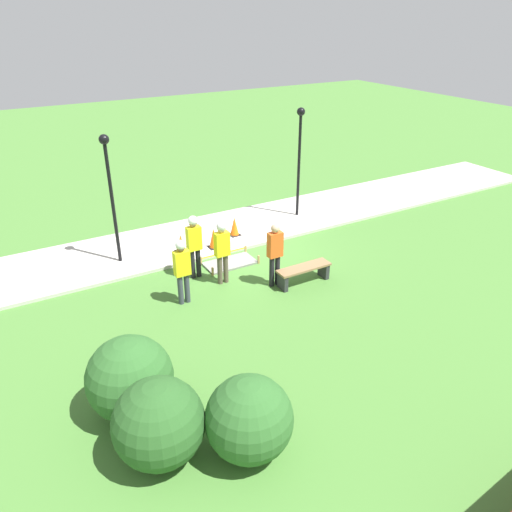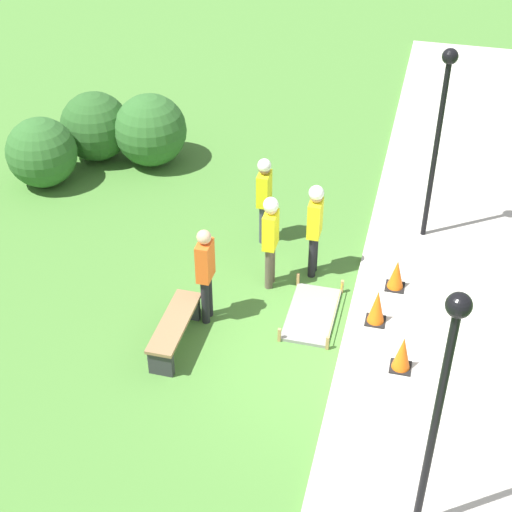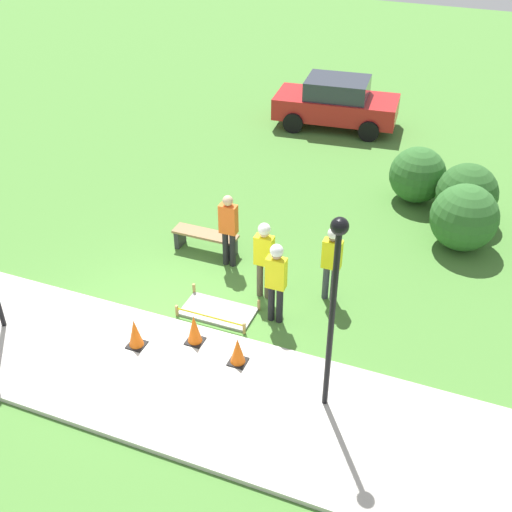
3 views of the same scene
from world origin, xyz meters
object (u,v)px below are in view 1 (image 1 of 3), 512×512
at_px(bystander_in_orange_shirt, 275,251).
at_px(lamppost_far, 300,147).
at_px(worker_supervisor, 222,247).
at_px(traffic_cone_far_patch, 214,238).
at_px(worker_assistant, 194,241).
at_px(traffic_cone_sidewalk_edge, 181,243).
at_px(traffic_cone_near_patch, 234,226).
at_px(park_bench, 304,272).
at_px(lamppost_near, 110,181).
at_px(worker_trainee, 182,266).

relative_size(bystander_in_orange_shirt, lamppost_far, 0.48).
relative_size(worker_supervisor, lamppost_far, 0.48).
relative_size(traffic_cone_far_patch, worker_assistant, 0.35).
height_order(traffic_cone_sidewalk_edge, worker_supervisor, worker_supervisor).
relative_size(traffic_cone_near_patch, bystander_in_orange_shirt, 0.35).
bearing_deg(worker_supervisor, bystander_in_orange_shirt, 145.06).
height_order(traffic_cone_far_patch, traffic_cone_sidewalk_edge, traffic_cone_far_patch).
bearing_deg(traffic_cone_sidewalk_edge, park_bench, 124.01).
bearing_deg(lamppost_near, worker_supervisor, 129.86).
bearing_deg(worker_trainee, worker_supervisor, -161.91).
relative_size(park_bench, worker_supervisor, 0.86).
bearing_deg(traffic_cone_near_patch, traffic_cone_far_patch, 27.30).
bearing_deg(bystander_in_orange_shirt, lamppost_near, -45.61).
distance_m(traffic_cone_near_patch, worker_trainee, 4.29).
bearing_deg(worker_assistant, lamppost_near, -49.25).
relative_size(worker_supervisor, worker_trainee, 1.03).
bearing_deg(traffic_cone_near_patch, traffic_cone_sidewalk_edge, 8.40).
distance_m(traffic_cone_far_patch, worker_assistant, 1.91).
relative_size(park_bench, lamppost_far, 0.41).
bearing_deg(worker_trainee, worker_assistant, -126.25).
xyz_separation_m(worker_supervisor, worker_trainee, (1.34, 0.44, -0.04)).
bearing_deg(bystander_in_orange_shirt, worker_supervisor, -34.94).
height_order(traffic_cone_far_patch, worker_trainee, worker_trainee).
bearing_deg(lamppost_near, traffic_cone_sidewalk_edge, 168.83).
bearing_deg(park_bench, lamppost_near, -42.30).
height_order(worker_supervisor, worker_assistant, worker_assistant).
xyz_separation_m(traffic_cone_sidewalk_edge, lamppost_near, (1.82, -0.36, 2.20)).
relative_size(traffic_cone_sidewalk_edge, worker_supervisor, 0.31).
relative_size(traffic_cone_near_patch, traffic_cone_far_patch, 0.97).
xyz_separation_m(traffic_cone_near_patch, traffic_cone_sidewalk_edge, (2.02, 0.30, -0.03)).
bearing_deg(worker_supervisor, lamppost_far, -146.55).
bearing_deg(worker_supervisor, traffic_cone_far_patch, -108.80).
bearing_deg(worker_supervisor, park_bench, 149.49).
height_order(traffic_cone_sidewalk_edge, lamppost_near, lamppost_near).
bearing_deg(worker_trainee, traffic_cone_near_patch, -135.76).
xyz_separation_m(traffic_cone_far_patch, lamppost_near, (2.83, -0.58, 2.17)).
bearing_deg(park_bench, bystander_in_orange_shirt, -22.73).
bearing_deg(lamppost_near, worker_trainee, 104.98).
bearing_deg(park_bench, worker_trainee, -12.04).
xyz_separation_m(traffic_cone_far_patch, worker_assistant, (1.20, 1.31, 0.71)).
bearing_deg(traffic_cone_near_patch, park_bench, 93.76).
bearing_deg(lamppost_far, traffic_cone_near_patch, 9.39).
xyz_separation_m(traffic_cone_near_patch, worker_trainee, (3.03, 2.96, 0.66)).
xyz_separation_m(park_bench, lamppost_near, (4.08, -3.71, 2.24)).
height_order(traffic_cone_sidewalk_edge, worker_trainee, worker_trainee).
height_order(park_bench, worker_supervisor, worker_supervisor).
bearing_deg(worker_assistant, traffic_cone_far_patch, -132.47).
height_order(lamppost_near, lamppost_far, lamppost_far).
bearing_deg(traffic_cone_sidewalk_edge, lamppost_far, -171.03).
distance_m(traffic_cone_near_patch, worker_assistant, 2.96).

